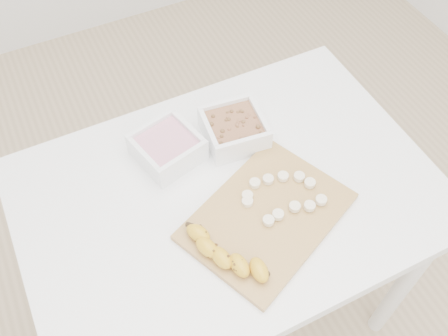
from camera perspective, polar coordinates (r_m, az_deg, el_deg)
name	(u,v)px	position (r m, az deg, el deg)	size (l,w,h in m)	color
ground	(228,306)	(1.88, 0.42, -15.52)	(3.50, 3.50, 0.00)	#C6AD89
table	(229,212)	(1.29, 0.59, -5.09)	(1.00, 0.70, 0.75)	white
bowl_yogurt	(167,147)	(1.25, -6.50, 2.38)	(0.18, 0.18, 0.07)	white
bowl_granola	(234,129)	(1.28, 1.16, 4.51)	(0.17, 0.17, 0.07)	white
cutting_board	(267,216)	(1.16, 4.94, -5.51)	(0.37, 0.26, 0.01)	#A58643
banana	(228,255)	(1.08, 0.46, -9.88)	(0.05, 0.21, 0.04)	gold
banana_slices	(282,195)	(1.18, 6.62, -3.09)	(0.18, 0.14, 0.02)	beige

